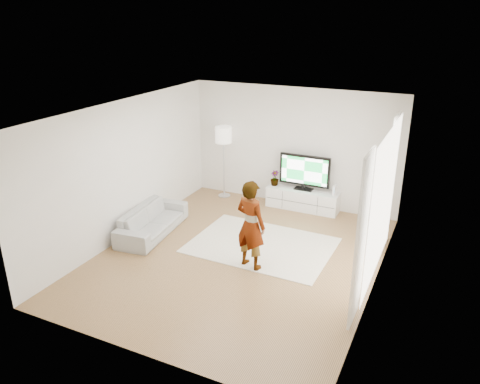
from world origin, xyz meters
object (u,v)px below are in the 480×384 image
at_px(player, 251,225).
at_px(floor_lamp, 224,138).
at_px(sofa, 152,221).
at_px(television, 305,171).
at_px(rug, 261,245).
at_px(media_console, 303,199).

height_order(player, floor_lamp, floor_lamp).
xyz_separation_m(player, sofa, (-2.43, 0.39, -0.56)).
bearing_deg(sofa, television, -49.60).
height_order(rug, sofa, sofa).
bearing_deg(sofa, floor_lamp, -15.50).
bearing_deg(rug, floor_lamp, 132.42).
distance_m(media_console, floor_lamp, 2.41).
bearing_deg(floor_lamp, rug, -47.58).
relative_size(media_console, television, 1.42).
bearing_deg(media_console, sofa, -133.38).
height_order(rug, floor_lamp, floor_lamp).
xyz_separation_m(sofa, floor_lamp, (0.40, 2.52, 1.23)).
relative_size(television, rug, 0.43).
distance_m(television, rug, 2.36).
height_order(player, sofa, player).
bearing_deg(sofa, player, -105.72).
bearing_deg(floor_lamp, media_console, 1.82).
xyz_separation_m(media_console, rug, (-0.15, -2.14, -0.23)).
bearing_deg(media_console, television, 90.00).
relative_size(media_console, sofa, 0.88).
xyz_separation_m(television, player, (-0.01, -3.01, -0.09)).
distance_m(sofa, floor_lamp, 2.83).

